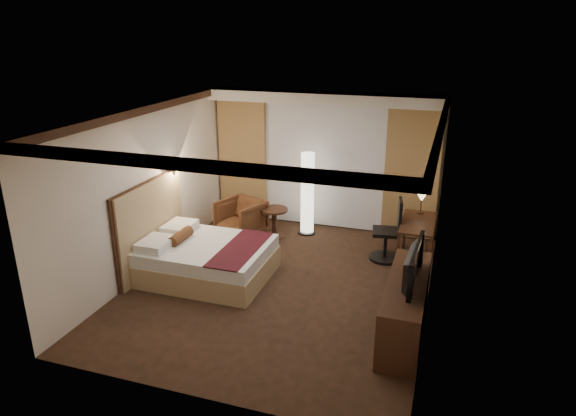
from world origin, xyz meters
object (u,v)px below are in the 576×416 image
(bed, at_px, (208,260))
(office_chair, at_px, (386,230))
(dresser, at_px, (405,307))
(armchair, at_px, (241,217))
(side_table, at_px, (275,223))
(television, at_px, (407,257))
(desk, at_px, (416,242))
(floor_lamp, at_px, (307,194))

(bed, height_order, office_chair, office_chair)
(dresser, bearing_deg, bed, 168.72)
(armchair, relative_size, dresser, 0.40)
(side_table, bearing_deg, bed, -103.94)
(armchair, xyz_separation_m, side_table, (0.63, 0.15, -0.11))
(office_chair, distance_m, television, 2.31)
(television, bearing_deg, office_chair, 16.38)
(side_table, distance_m, desk, 2.70)
(bed, bearing_deg, dresser, -11.28)
(bed, distance_m, floor_lamp, 2.55)
(office_chair, bearing_deg, dresser, -85.02)
(bed, bearing_deg, floor_lamp, 65.97)
(side_table, xyz_separation_m, dresser, (2.74, -2.54, 0.09))
(bed, relative_size, floor_lamp, 1.21)
(bed, distance_m, television, 3.34)
(side_table, xyz_separation_m, television, (2.71, -2.54, 0.81))
(armchair, distance_m, office_chair, 2.82)
(dresser, xyz_separation_m, television, (-0.03, -0.00, 0.71))
(armchair, xyz_separation_m, floor_lamp, (1.18, 0.53, 0.42))
(desk, xyz_separation_m, office_chair, (-0.51, -0.05, 0.18))
(armchair, relative_size, desk, 0.68)
(armchair, height_order, television, television)
(side_table, relative_size, dresser, 0.29)
(floor_lamp, xyz_separation_m, office_chair, (1.63, -0.73, -0.26))
(side_table, distance_m, office_chair, 2.22)
(floor_lamp, bearing_deg, armchair, -155.81)
(bed, height_order, floor_lamp, floor_lamp)
(office_chair, relative_size, dresser, 0.57)
(floor_lamp, distance_m, office_chair, 1.80)
(office_chair, bearing_deg, armchair, 166.29)
(bed, relative_size, dresser, 1.00)
(side_table, xyz_separation_m, office_chair, (2.17, -0.36, 0.27))
(desk, bearing_deg, television, -89.49)
(bed, height_order, desk, desk)
(bed, relative_size, desk, 1.68)
(armchair, bearing_deg, bed, -62.73)
(bed, bearing_deg, armchair, 95.21)
(side_table, bearing_deg, desk, -6.56)
(television, bearing_deg, dresser, -87.36)
(side_table, distance_m, dresser, 3.74)
(television, bearing_deg, desk, 3.15)
(desk, height_order, office_chair, office_chair)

